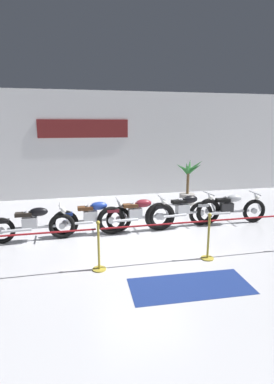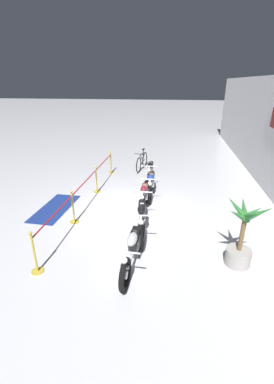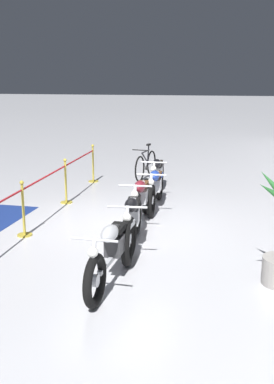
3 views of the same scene
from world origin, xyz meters
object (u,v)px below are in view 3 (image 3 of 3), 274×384
motorcycle_maroon_2 (141,201)px  motorcycle_silver_4 (113,251)px  motorcycle_blue_1 (155,188)px  motorcycle_black_3 (132,221)px  motorcycle_black_0 (157,174)px  bicycle (146,165)px  stanchion_mid_right (24,217)px  stanchion_mid_left (66,188)px  stanchion_far_left (67,173)px

motorcycle_maroon_2 → motorcycle_silver_4: 2.80m
motorcycle_blue_1 → motorcycle_black_3: 2.61m
motorcycle_black_0 → bicycle: bearing=-160.3°
motorcycle_maroon_2 → motorcycle_silver_4: size_ratio=0.92×
motorcycle_silver_4 → stanchion_mid_right: size_ratio=2.28×
motorcycle_black_0 → motorcycle_blue_1: bearing=6.9°
motorcycle_black_3 → motorcycle_silver_4: 1.39m
bicycle → stanchion_mid_right: 5.62m
bicycle → motorcycle_black_0: bearing=19.7°
motorcycle_black_3 → stanchion_mid_left: size_ratio=2.26×
motorcycle_black_0 → stanchion_far_left: 2.40m
motorcycle_maroon_2 → motorcycle_silver_4: bearing=2.1°
motorcycle_silver_4 → stanchion_far_left: stanchion_far_left is taller
motorcycle_black_3 → stanchion_mid_right: bearing=-96.9°
motorcycle_black_3 → motorcycle_silver_4: motorcycle_black_3 is taller
motorcycle_black_3 → stanchion_mid_left: (-2.64, -2.10, -0.12)m
motorcycle_blue_1 → motorcycle_maroon_2: 1.21m
motorcycle_black_0 → motorcycle_maroon_2: (2.73, 0.08, 0.02)m
stanchion_far_left → stanchion_mid_left: bearing=-0.0°
motorcycle_black_3 → stanchion_far_left: bearing=-142.4°
stanchion_mid_left → stanchion_mid_right: 2.39m
stanchion_mid_left → motorcycle_blue_1: bearing=89.1°
stanchion_far_left → stanchion_mid_left: same height
motorcycle_blue_1 → motorcycle_black_3: (2.61, -0.01, 0.02)m
bicycle → stanchion_far_left: size_ratio=0.25×
bicycle → stanchion_mid_right: stanchion_mid_right is taller
motorcycle_black_0 → motorcycle_maroon_2: size_ratio=0.97×
bicycle → stanchion_far_left: bearing=-24.6°
stanchion_mid_right → motorcycle_black_3: bearing=83.1°
stanchion_mid_left → stanchion_mid_right: same height
bicycle → stanchion_far_left: 3.29m
motorcycle_black_0 → stanchion_mid_right: 4.34m
motorcycle_black_0 → motorcycle_black_3: motorcycle_black_3 is taller
motorcycle_blue_1 → motorcycle_black_3: motorcycle_black_3 is taller
bicycle → motorcycle_blue_1: bearing=13.5°
motorcycle_black_0 → motorcycle_silver_4: (5.53, 0.18, 0.01)m
stanchion_far_left → motorcycle_blue_1: bearing=86.8°
motorcycle_black_3 → stanchion_far_left: stanchion_far_left is taller
stanchion_far_left → stanchion_mid_right: size_ratio=6.69×
motorcycle_maroon_2 → bicycle: bearing=-171.6°
motorcycle_silver_4 → stanchion_far_left: size_ratio=0.34×
motorcycle_maroon_2 → motorcycle_black_3: size_ratio=0.92×
stanchion_far_left → motorcycle_maroon_2: bearing=56.6°
motorcycle_black_0 → stanchion_mid_right: bearing=-26.3°
motorcycle_black_0 → motorcycle_silver_4: motorcycle_silver_4 is taller
motorcycle_blue_1 → motorcycle_silver_4: motorcycle_silver_4 is taller
bicycle → motorcycle_maroon_2: bearing=8.4°
motorcycle_black_3 → stanchion_mid_left: stanchion_mid_left is taller
motorcycle_blue_1 → stanchion_mid_left: 2.11m
motorcycle_silver_4 → stanchion_mid_left: bearing=-152.5°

